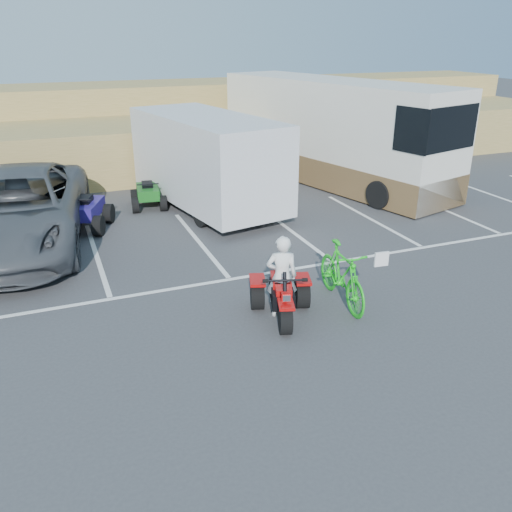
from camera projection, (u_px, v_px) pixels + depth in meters
name	position (u px, v px, depth m)	size (l,w,h in m)	color
ground	(271.00, 329.00, 10.41)	(100.00, 100.00, 0.00)	#3B3B3E
parking_stripes	(240.00, 249.00, 14.19)	(28.00, 5.16, 0.01)	white
grass_embankment	(130.00, 129.00, 23.15)	(40.00, 8.50, 3.10)	olive
red_trike_atv	(282.00, 318.00, 10.78)	(1.23, 1.64, 1.07)	#AE0A09
rider	(282.00, 277.00, 10.60)	(0.62, 0.40, 1.69)	white
green_dirt_bike	(342.00, 275.00, 11.17)	(0.60, 2.13, 1.28)	#14BF19
grey_pickup	(16.00, 210.00, 14.06)	(3.30, 7.15, 1.99)	#484B50
cargo_trailer	(207.00, 159.00, 16.99)	(3.65, 6.61, 2.91)	silver
rv_motorhome	(332.00, 139.00, 20.17)	(5.10, 10.43, 3.64)	silver
quad_atv_blue	(88.00, 229.00, 15.67)	(1.23, 1.65, 1.08)	navy
quad_atv_green	(149.00, 207.00, 17.57)	(1.07, 1.44, 0.94)	#145A18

